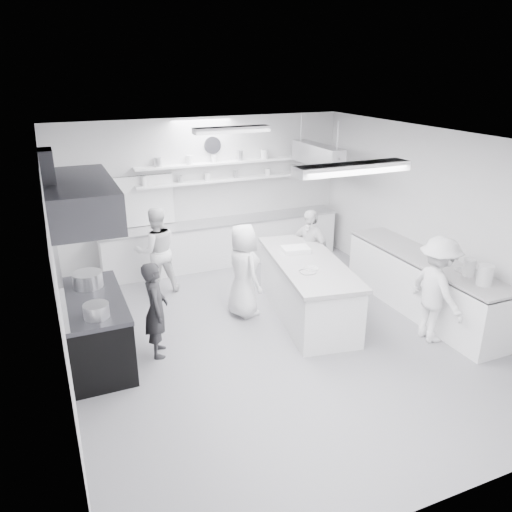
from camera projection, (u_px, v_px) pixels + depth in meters
name	position (u px, v px, depth m)	size (l,w,h in m)	color
floor	(275.00, 336.00, 7.81)	(6.00, 7.00, 0.02)	#9A99A1
ceiling	(278.00, 139.00, 6.73)	(6.00, 7.00, 0.02)	silver
wall_back	(204.00, 192.00, 10.28)	(6.00, 0.04, 3.00)	silver
wall_front	(452.00, 372.00, 4.26)	(6.00, 0.04, 3.00)	silver
wall_left	(57.00, 277.00, 6.17)	(0.04, 7.00, 3.00)	silver
wall_right	(439.00, 221.00, 8.37)	(0.04, 7.00, 3.00)	silver
stove	(96.00, 331.00, 7.04)	(0.80, 1.80, 0.90)	black
exhaust_hood	(79.00, 199.00, 6.36)	(0.85, 2.00, 0.50)	#36363B
back_counter	(224.00, 243.00, 10.50)	(5.00, 0.60, 0.92)	white
shelf_lower	(238.00, 179.00, 10.33)	(4.20, 0.26, 0.04)	white
shelf_upper	(238.00, 162.00, 10.21)	(4.20, 0.26, 0.04)	white
pass_through_window	(141.00, 201.00, 9.80)	(1.30, 0.04, 1.00)	black
wall_clock	(212.00, 145.00, 9.98)	(0.32, 0.32, 0.05)	white
right_counter	(423.00, 285.00, 8.44)	(0.74, 3.30, 0.94)	white
pot_rack	(317.00, 155.00, 9.78)	(0.30, 1.60, 0.40)	#BABABC
light_fixture_front	(352.00, 168.00, 5.21)	(1.30, 0.25, 0.10)	white
light_fixture_rear	(232.00, 130.00, 8.30)	(1.30, 0.25, 0.10)	white
prep_island	(307.00, 289.00, 8.30)	(0.94, 2.53, 0.93)	white
stove_pot	(88.00, 281.00, 7.19)	(0.42, 0.42, 0.26)	#BABABC
cook_stove	(156.00, 309.00, 7.08)	(0.52, 0.34, 1.43)	#2A292B
cook_back	(157.00, 251.00, 9.06)	(0.78, 0.61, 1.60)	white
cook_island_left	(243.00, 270.00, 8.21)	(0.77, 0.50, 1.58)	white
cook_island_right	(309.00, 250.00, 9.17)	(0.90, 0.38, 1.54)	white
cook_right	(437.00, 290.00, 7.44)	(1.06, 0.61, 1.64)	white
bowl_island_a	(308.00, 273.00, 7.66)	(0.25, 0.25, 0.06)	#BABABC
bowl_island_b	(311.00, 270.00, 7.77)	(0.22, 0.22, 0.07)	white
bowl_right	(463.00, 271.00, 7.72)	(0.24, 0.24, 0.06)	white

